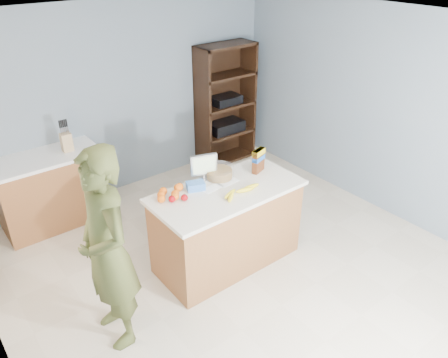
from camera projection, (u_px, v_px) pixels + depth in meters
floor at (244, 274)px, 4.60m from camera, size 4.50×5.00×0.02m
walls at (249, 129)px, 3.80m from camera, size 4.52×5.02×2.51m
counter_peninsula at (227, 229)px, 4.61m from camera, size 1.56×0.76×0.90m
back_cabinet at (51, 190)px, 5.26m from camera, size 1.24×0.62×0.90m
shelving_unit at (224, 106)px, 6.64m from camera, size 0.90×0.40×1.80m
person at (107, 251)px, 3.50m from camera, size 0.44×0.67×1.82m
knife_block at (66, 142)px, 5.11m from camera, size 0.12×0.10×0.31m
envelopes at (220, 185)px, 4.45m from camera, size 0.44×0.14×0.00m
bananas at (239, 192)px, 4.29m from camera, size 0.47×0.19×0.04m
apples at (178, 198)px, 4.16m from camera, size 0.18×0.12×0.07m
oranges at (171, 193)px, 4.24m from camera, size 0.34×0.23×0.08m
blue_carton at (196, 186)px, 4.36m from camera, size 0.21×0.18×0.08m
salad_bowl at (219, 173)px, 4.56m from camera, size 0.30×0.30×0.13m
tv at (204, 166)px, 4.48m from camera, size 0.28×0.12×0.28m
cereal_box at (259, 159)px, 4.64m from camera, size 0.18×0.12×0.26m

